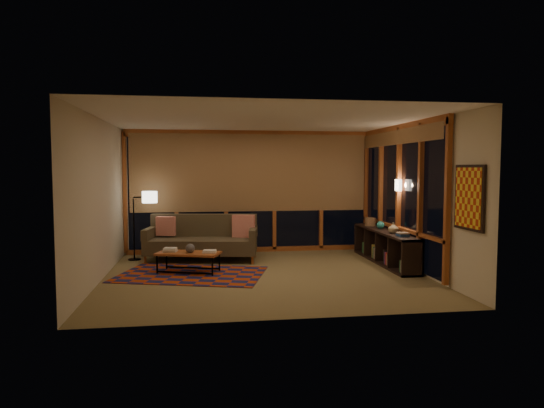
{
  "coord_description": "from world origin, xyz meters",
  "views": [
    {
      "loc": [
        -1.09,
        -8.28,
        1.87
      ],
      "look_at": [
        0.22,
        0.63,
        1.2
      ],
      "focal_mm": 32.0,
      "sensor_mm": 36.0,
      "label": 1
    }
  ],
  "objects": [
    {
      "name": "coffee_table",
      "position": [
        -1.32,
        0.41,
        0.18
      ],
      "size": [
        1.21,
        0.84,
        0.37
      ],
      "primitive_type": null,
      "rotation": [
        0.0,
        0.0,
        -0.33
      ],
      "color": "#9C4F24",
      "rests_on": "floor"
    },
    {
      "name": "window_wall_right",
      "position": [
        2.68,
        0.6,
        1.35
      ],
      "size": [
        0.16,
        3.7,
        2.6
      ],
      "primitive_type": null,
      "color": "#9C4F24",
      "rests_on": "walls"
    },
    {
      "name": "book_stack_b",
      "position": [
        -0.95,
        0.31,
        0.39
      ],
      "size": [
        0.25,
        0.21,
        0.05
      ],
      "primitive_type": null,
      "rotation": [
        0.0,
        0.0,
        -0.14
      ],
      "color": "silver",
      "rests_on": "coffee_table"
    },
    {
      "name": "floor",
      "position": [
        0.0,
        0.0,
        0.0
      ],
      "size": [
        5.5,
        5.0,
        0.01
      ],
      "primitive_type": "cube",
      "color": "#947F4C",
      "rests_on": "ground"
    },
    {
      "name": "teal_bowl",
      "position": [
        2.49,
        0.99,
        0.73
      ],
      "size": [
        0.19,
        0.19,
        0.16
      ],
      "primitive_type": "sphere",
      "rotation": [
        0.0,
        0.0,
        -0.22
      ],
      "color": "teal",
      "rests_on": "bookshelf"
    },
    {
      "name": "basket",
      "position": [
        2.47,
        1.54,
        0.73
      ],
      "size": [
        0.27,
        0.27,
        0.17
      ],
      "primitive_type": "cylinder",
      "rotation": [
        0.0,
        0.0,
        -0.23
      ],
      "color": "brown",
      "rests_on": "bookshelf"
    },
    {
      "name": "floor_lamp",
      "position": [
        -2.45,
        1.82,
        0.7
      ],
      "size": [
        0.51,
        0.37,
        1.41
      ],
      "primitive_type": null,
      "rotation": [
        0.0,
        0.0,
        0.15
      ],
      "color": "black",
      "rests_on": "floor"
    },
    {
      "name": "walls",
      "position": [
        0.0,
        0.0,
        1.35
      ],
      "size": [
        5.51,
        5.01,
        2.7
      ],
      "color": "beige",
      "rests_on": "floor"
    },
    {
      "name": "wall_art",
      "position": [
        2.71,
        -1.85,
        1.45
      ],
      "size": [
        0.06,
        0.74,
        0.94
      ],
      "primitive_type": null,
      "color": "red",
      "rests_on": "walls"
    },
    {
      "name": "wall_sconce",
      "position": [
        2.62,
        0.45,
        1.55
      ],
      "size": [
        0.12,
        0.18,
        0.22
      ],
      "primitive_type": null,
      "color": "white",
      "rests_on": "walls"
    },
    {
      "name": "pillow_left",
      "position": [
        -1.81,
        1.81,
        0.65
      ],
      "size": [
        0.41,
        0.23,
        0.39
      ],
      "primitive_type": null,
      "rotation": [
        0.0,
        0.0,
        -0.28
      ],
      "color": "red",
      "rests_on": "sofa"
    },
    {
      "name": "ceramic_pot",
      "position": [
        -1.29,
        0.37,
        0.45
      ],
      "size": [
        0.22,
        0.22,
        0.17
      ],
      "primitive_type": "sphere",
      "rotation": [
        0.0,
        0.0,
        -0.42
      ],
      "color": "black",
      "rests_on": "coffee_table"
    },
    {
      "name": "pillow_right",
      "position": [
        -0.23,
        1.58,
        0.68
      ],
      "size": [
        0.48,
        0.28,
        0.46
      ],
      "primitive_type": null,
      "rotation": [
        0.0,
        0.0,
        -0.29
      ],
      "color": "red",
      "rests_on": "sofa"
    },
    {
      "name": "area_rug",
      "position": [
        -1.27,
        0.25,
        0.01
      ],
      "size": [
        2.85,
        2.28,
        0.01
      ],
      "primitive_type": "cube",
      "rotation": [
        0.0,
        0.0,
        -0.28
      ],
      "color": "#A5340B",
      "rests_on": "floor"
    },
    {
      "name": "window_wall_back",
      "position": [
        0.0,
        2.43,
        1.35
      ],
      "size": [
        5.3,
        0.16,
        2.6
      ],
      "primitive_type": null,
      "color": "#9C4F24",
      "rests_on": "walls"
    },
    {
      "name": "sofa",
      "position": [
        -1.09,
        1.55,
        0.45
      ],
      "size": [
        2.32,
        1.24,
        0.9
      ],
      "primitive_type": null,
      "rotation": [
        0.0,
        0.0,
        -0.16
      ],
      "color": "#453927",
      "rests_on": "floor"
    },
    {
      "name": "shelf_book_stack",
      "position": [
        2.49,
        -0.09,
        0.68
      ],
      "size": [
        0.24,
        0.28,
        0.07
      ],
      "primitive_type": null,
      "rotation": [
        0.0,
        0.0,
        -0.32
      ],
      "color": "silver",
      "rests_on": "bookshelf"
    },
    {
      "name": "ceiling",
      "position": [
        0.0,
        0.0,
        2.7
      ],
      "size": [
        5.5,
        5.0,
        0.01
      ],
      "primitive_type": "cube",
      "color": "silver",
      "rests_on": "walls"
    },
    {
      "name": "book_stack_a",
      "position": [
        -1.65,
        0.52,
        0.4
      ],
      "size": [
        0.26,
        0.22,
        0.07
      ],
      "primitive_type": null,
      "rotation": [
        0.0,
        0.0,
        -0.2
      ],
      "color": "silver",
      "rests_on": "coffee_table"
    },
    {
      "name": "vase",
      "position": [
        2.49,
        0.34,
        0.75
      ],
      "size": [
        0.2,
        0.2,
        0.2
      ],
      "primitive_type": "imported",
      "rotation": [
        0.0,
        0.0,
        -0.03
      ],
      "color": "tan",
      "rests_on": "bookshelf"
    },
    {
      "name": "bookshelf",
      "position": [
        2.49,
        0.75,
        0.32
      ],
      "size": [
        0.4,
        2.59,
        0.65
      ],
      "primitive_type": null,
      "color": "#31201C",
      "rests_on": "floor"
    }
  ]
}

